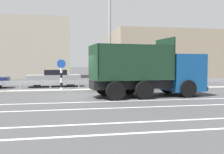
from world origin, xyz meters
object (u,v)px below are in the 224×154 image
Objects in this scene: street_lamp_2 at (110,12)px; dump_truck at (160,75)px; parked_car_4 at (54,78)px; median_road_sign at (61,75)px.

dump_truck is at bearing -49.11° from street_lamp_2.
street_lamp_2 is 8.15m from parked_car_4.
dump_truck is at bearing -28.38° from median_road_sign.
dump_truck is 0.70× the size of street_lamp_2.
parked_car_4 is at bearing -145.78° from dump_truck.
dump_truck is 10.52m from parked_car_4.
dump_truck is at bearing -145.21° from parked_car_4.
parked_car_4 is (-0.63, 4.84, -0.45)m from median_road_sign.
street_lamp_2 reaches higher than median_road_sign.
median_road_sign is (-6.05, 3.27, -0.11)m from dump_truck.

